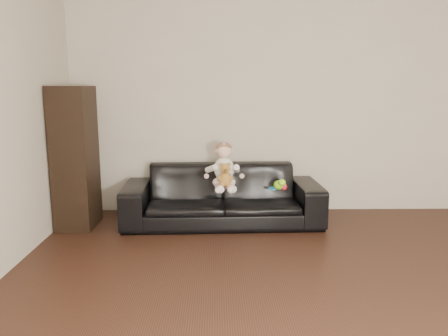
{
  "coord_description": "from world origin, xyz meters",
  "views": [
    {
      "loc": [
        -0.82,
        -2.35,
        1.47
      ],
      "look_at": [
        -0.74,
        2.15,
        0.63
      ],
      "focal_mm": 35.0,
      "sensor_mm": 36.0,
      "label": 1
    }
  ],
  "objects_px": {
    "baby": "(224,169)",
    "cabinet": "(75,158)",
    "toy_green": "(279,185)",
    "sofa": "(222,195)",
    "toy_blue_disc": "(273,188)",
    "teddy_bear": "(225,175)",
    "toy_rattle": "(284,187)"
  },
  "relations": [
    {
      "from": "baby",
      "to": "cabinet",
      "type": "bearing_deg",
      "value": 163.29
    },
    {
      "from": "cabinet",
      "to": "baby",
      "type": "relative_size",
      "value": 3.02
    },
    {
      "from": "cabinet",
      "to": "toy_green",
      "type": "xyz_separation_m",
      "value": [
        2.13,
        -0.08,
        -0.28
      ]
    },
    {
      "from": "sofa",
      "to": "cabinet",
      "type": "relative_size",
      "value": 1.43
    },
    {
      "from": "sofa",
      "to": "cabinet",
      "type": "height_order",
      "value": "cabinet"
    },
    {
      "from": "sofa",
      "to": "toy_blue_disc",
      "type": "height_order",
      "value": "sofa"
    },
    {
      "from": "teddy_bear",
      "to": "toy_green",
      "type": "bearing_deg",
      "value": -5.91
    },
    {
      "from": "cabinet",
      "to": "sofa",
      "type": "bearing_deg",
      "value": 3.63
    },
    {
      "from": "toy_rattle",
      "to": "toy_blue_disc",
      "type": "xyz_separation_m",
      "value": [
        -0.11,
        0.05,
        -0.03
      ]
    },
    {
      "from": "baby",
      "to": "toy_blue_disc",
      "type": "height_order",
      "value": "baby"
    },
    {
      "from": "sofa",
      "to": "cabinet",
      "type": "xyz_separation_m",
      "value": [
        -1.54,
        -0.08,
        0.43
      ]
    },
    {
      "from": "toy_green",
      "to": "toy_blue_disc",
      "type": "distance_m",
      "value": 0.08
    },
    {
      "from": "toy_green",
      "to": "toy_rattle",
      "type": "distance_m",
      "value": 0.06
    },
    {
      "from": "baby",
      "to": "toy_rattle",
      "type": "height_order",
      "value": "baby"
    },
    {
      "from": "teddy_bear",
      "to": "cabinet",
      "type": "bearing_deg",
      "value": 157.44
    },
    {
      "from": "cabinet",
      "to": "toy_rattle",
      "type": "height_order",
      "value": "cabinet"
    },
    {
      "from": "toy_green",
      "to": "toy_rattle",
      "type": "height_order",
      "value": "toy_green"
    },
    {
      "from": "teddy_bear",
      "to": "toy_green",
      "type": "distance_m",
      "value": 0.59
    },
    {
      "from": "baby",
      "to": "toy_green",
      "type": "relative_size",
      "value": 3.45
    },
    {
      "from": "sofa",
      "to": "toy_blue_disc",
      "type": "bearing_deg",
      "value": -16.6
    },
    {
      "from": "sofa",
      "to": "baby",
      "type": "height_order",
      "value": "baby"
    },
    {
      "from": "cabinet",
      "to": "toy_blue_disc",
      "type": "height_order",
      "value": "cabinet"
    },
    {
      "from": "sofa",
      "to": "baby",
      "type": "relative_size",
      "value": 4.33
    },
    {
      "from": "cabinet",
      "to": "baby",
      "type": "xyz_separation_m",
      "value": [
        1.55,
        -0.03,
        -0.12
      ]
    },
    {
      "from": "teddy_bear",
      "to": "toy_blue_disc",
      "type": "relative_size",
      "value": 2.41
    },
    {
      "from": "cabinet",
      "to": "baby",
      "type": "distance_m",
      "value": 1.56
    },
    {
      "from": "baby",
      "to": "toy_green",
      "type": "distance_m",
      "value": 0.6
    },
    {
      "from": "sofa",
      "to": "toy_green",
      "type": "distance_m",
      "value": 0.63
    },
    {
      "from": "toy_green",
      "to": "toy_rattle",
      "type": "bearing_deg",
      "value": -33.91
    },
    {
      "from": "teddy_bear",
      "to": "toy_rattle",
      "type": "bearing_deg",
      "value": -9.5
    },
    {
      "from": "toy_green",
      "to": "toy_blue_disc",
      "type": "height_order",
      "value": "toy_green"
    },
    {
      "from": "sofa",
      "to": "cabinet",
      "type": "bearing_deg",
      "value": -178.63
    }
  ]
}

